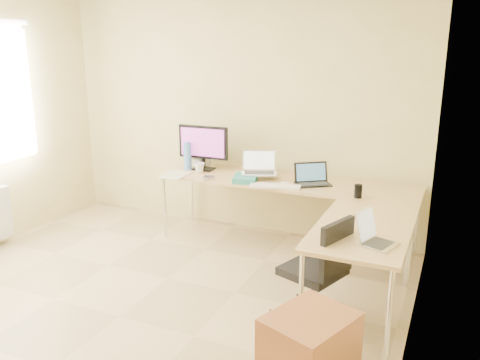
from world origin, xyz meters
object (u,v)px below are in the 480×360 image
at_px(water_bottle, 187,156).
at_px(laptop_return, 378,232).
at_px(mug, 199,168).
at_px(keyboard, 275,186).
at_px(desk_main, 285,214).
at_px(desk_fan, 198,153).
at_px(laptop_center, 259,163).
at_px(laptop_black, 313,174).
at_px(desk_return, 361,270).
at_px(office_chair, 313,261).
at_px(monitor, 203,148).

relative_size(water_bottle, laptop_return, 1.05).
relative_size(mug, water_bottle, 0.37).
height_order(keyboard, water_bottle, water_bottle).
xyz_separation_m(desk_main, water_bottle, (-1.13, -0.03, 0.52)).
bearing_deg(water_bottle, desk_fan, 90.00).
xyz_separation_m(laptop_center, water_bottle, (-0.86, 0.03, -0.02)).
relative_size(laptop_black, water_bottle, 1.12).
height_order(desk_return, laptop_black, laptop_black).
xyz_separation_m(laptop_center, laptop_black, (0.57, 0.01, -0.06)).
relative_size(water_bottle, office_chair, 0.34).
bearing_deg(office_chair, desk_return, 61.59).
bearing_deg(laptop_black, mug, 146.83).
distance_m(keyboard, water_bottle, 1.16).
relative_size(laptop_return, office_chair, 0.33).
bearing_deg(mug, monitor, 98.11).
distance_m(monitor, office_chair, 2.14).
relative_size(desk_main, office_chair, 3.03).
relative_size(desk_main, laptop_black, 7.89).
height_order(desk_return, laptop_return, laptop_return).
distance_m(water_bottle, office_chair, 2.21).
distance_m(desk_return, laptop_black, 1.25).
height_order(desk_main, laptop_return, laptop_return).
height_order(keyboard, office_chair, office_chair).
relative_size(keyboard, mug, 4.37).
distance_m(monitor, desk_fan, 0.25).
xyz_separation_m(mug, desk_fan, (-0.18, 0.29, 0.08)).
height_order(desk_main, desk_fan, desk_fan).
xyz_separation_m(water_bottle, laptop_return, (2.25, -1.30, -0.05)).
height_order(desk_main, mug, mug).
bearing_deg(desk_main, monitor, 177.86).
bearing_deg(monitor, laptop_black, -6.13).
xyz_separation_m(water_bottle, desk_fan, (0.00, 0.23, -0.01)).
distance_m(desk_main, keyboard, 0.48).
relative_size(desk_main, monitor, 4.65).
bearing_deg(office_chair, desk_main, 137.31).
distance_m(keyboard, office_chair, 1.21).
relative_size(mug, office_chair, 0.13).
height_order(desk_return, keyboard, keyboard).
height_order(desk_return, desk_fan, desk_fan).
distance_m(mug, office_chair, 2.02).
bearing_deg(monitor, laptop_center, -10.10).
bearing_deg(water_bottle, mug, -18.90).
distance_m(mug, water_bottle, 0.21).
bearing_deg(desk_fan, office_chair, -17.83).
bearing_deg(laptop_black, laptop_return, -91.68).
bearing_deg(keyboard, mug, 156.20).
bearing_deg(desk_return, keyboard, 144.39).
bearing_deg(desk_main, desk_fan, 169.93).
bearing_deg(monitor, desk_return, -29.87).
xyz_separation_m(laptop_black, office_chair, (0.36, -1.22, -0.34)).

